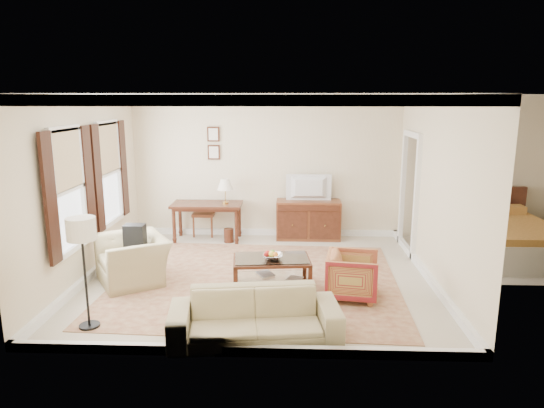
# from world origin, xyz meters

# --- Properties ---
(room_shell) EXTENTS (5.51, 5.01, 2.91)m
(room_shell) POSITION_xyz_m (0.00, 0.00, 2.47)
(room_shell) COLOR beige
(room_shell) RESTS_ON ground
(annex_bedroom) EXTENTS (3.00, 2.70, 2.90)m
(annex_bedroom) POSITION_xyz_m (4.49, 1.15, 0.34)
(annex_bedroom) COLOR beige
(annex_bedroom) RESTS_ON ground
(window_front) EXTENTS (0.12, 1.56, 1.80)m
(window_front) POSITION_xyz_m (-2.70, -0.70, 1.55)
(window_front) COLOR #CCB284
(window_front) RESTS_ON room_shell
(window_rear) EXTENTS (0.12, 1.56, 1.80)m
(window_rear) POSITION_xyz_m (-2.70, 0.90, 1.55)
(window_rear) COLOR #CCB284
(window_rear) RESTS_ON room_shell
(doorway) EXTENTS (0.10, 1.12, 2.25)m
(doorway) POSITION_xyz_m (2.71, 1.50, 1.08)
(doorway) COLOR white
(doorway) RESTS_ON room_shell
(rug) EXTENTS (4.58, 3.97, 0.01)m
(rug) POSITION_xyz_m (-0.03, -0.20, 0.01)
(rug) COLOR brown
(rug) RESTS_ON room_shell
(writing_desk) EXTENTS (1.40, 0.70, 0.77)m
(writing_desk) POSITION_xyz_m (-1.18, 2.05, 0.66)
(writing_desk) COLOR #4E2416
(writing_desk) RESTS_ON room_shell
(desk_chair) EXTENTS (0.46, 0.46, 1.05)m
(desk_chair) POSITION_xyz_m (-1.32, 2.40, 0.53)
(desk_chair) COLOR brown
(desk_chair) RESTS_ON room_shell
(desk_lamp) EXTENTS (0.32, 0.32, 0.50)m
(desk_lamp) POSITION_xyz_m (-0.81, 2.05, 1.02)
(desk_lamp) COLOR silver
(desk_lamp) RESTS_ON writing_desk
(framed_prints) EXTENTS (0.25, 0.04, 0.68)m
(framed_prints) POSITION_xyz_m (-1.08, 2.47, 1.94)
(framed_prints) COLOR #4E2416
(framed_prints) RESTS_ON room_shell
(sideboard) EXTENTS (1.30, 0.50, 0.80)m
(sideboard) POSITION_xyz_m (0.87, 2.22, 0.40)
(sideboard) COLOR brown
(sideboard) RESTS_ON room_shell
(tv) EXTENTS (0.87, 0.50, 0.11)m
(tv) POSITION_xyz_m (0.87, 2.20, 1.24)
(tv) COLOR black
(tv) RESTS_ON sideboard
(coffee_table) EXTENTS (1.22, 0.79, 0.49)m
(coffee_table) POSITION_xyz_m (0.22, -0.46, 0.38)
(coffee_table) COLOR #4E2416
(coffee_table) RESTS_ON room_shell
(fruit_bowl) EXTENTS (0.42, 0.42, 0.10)m
(fruit_bowl) POSITION_xyz_m (0.25, -0.53, 0.54)
(fruit_bowl) COLOR silver
(fruit_bowl) RESTS_ON coffee_table
(book_a) EXTENTS (0.26, 0.17, 0.38)m
(book_a) POSITION_xyz_m (0.03, -0.41, 0.19)
(book_a) COLOR brown
(book_a) RESTS_ON coffee_table
(book_b) EXTENTS (0.27, 0.13, 0.38)m
(book_b) POSITION_xyz_m (0.47, -0.53, 0.19)
(book_b) COLOR brown
(book_b) RESTS_ON coffee_table
(striped_armchair) EXTENTS (0.78, 0.82, 0.74)m
(striped_armchair) POSITION_xyz_m (1.41, -0.77, 0.37)
(striped_armchair) COLOR maroon
(striped_armchair) RESTS_ON room_shell
(club_armchair) EXTENTS (1.20, 1.33, 0.97)m
(club_armchair) POSITION_xyz_m (-1.97, -0.27, 0.49)
(club_armchair) COLOR tan
(club_armchair) RESTS_ON room_shell
(backpack) EXTENTS (0.33, 0.38, 0.40)m
(backpack) POSITION_xyz_m (-1.95, -0.17, 0.74)
(backpack) COLOR black
(backpack) RESTS_ON club_armchair
(sofa) EXTENTS (2.09, 0.85, 0.79)m
(sofa) POSITION_xyz_m (0.09, -2.07, 0.40)
(sofa) COLOR tan
(sofa) RESTS_ON room_shell
(floor_lamp) EXTENTS (0.35, 0.35, 1.44)m
(floor_lamp) POSITION_xyz_m (-2.04, -1.85, 1.19)
(floor_lamp) COLOR black
(floor_lamp) RESTS_ON room_shell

